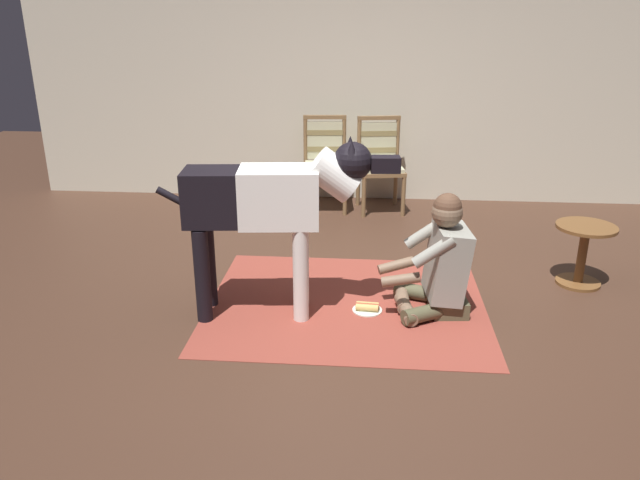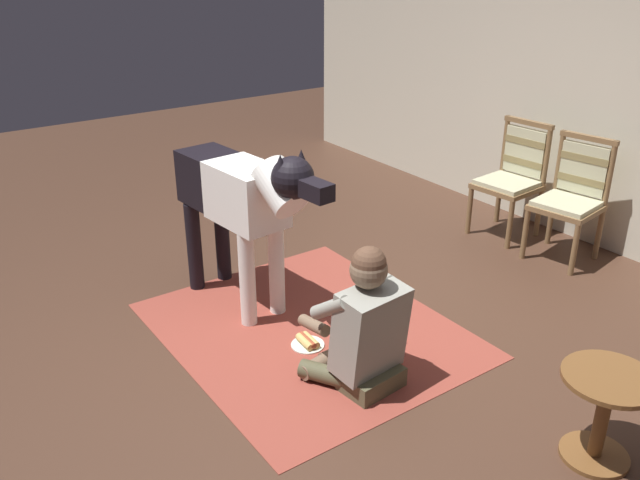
% 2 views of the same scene
% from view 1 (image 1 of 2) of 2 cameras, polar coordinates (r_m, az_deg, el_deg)
% --- Properties ---
extents(ground_plane, '(13.19, 13.19, 0.00)m').
position_cam_1_polar(ground_plane, '(4.35, 4.19, -6.98)').
color(ground_plane, '#452C1F').
extents(back_wall, '(7.62, 0.10, 2.60)m').
position_cam_1_polar(back_wall, '(6.86, 4.84, 14.54)').
color(back_wall, beige).
rests_on(back_wall, ground).
extents(area_rug, '(2.01, 1.71, 0.01)m').
position_cam_1_polar(area_rug, '(4.51, 2.44, -5.89)').
color(area_rug, brown).
rests_on(area_rug, ground).
extents(dining_chair_left_of_pair, '(0.50, 0.50, 0.98)m').
position_cam_1_polar(dining_chair_left_of_pair, '(6.58, 0.43, 7.65)').
color(dining_chair_left_of_pair, brown).
rests_on(dining_chair_left_of_pair, ground).
extents(dining_chair_right_of_pair, '(0.53, 0.53, 0.98)m').
position_cam_1_polar(dining_chair_right_of_pair, '(6.56, 5.58, 7.52)').
color(dining_chair_right_of_pair, brown).
rests_on(dining_chair_right_of_pair, ground).
extents(person_sitting_on_floor, '(0.65, 0.58, 0.87)m').
position_cam_1_polar(person_sitting_on_floor, '(4.33, 11.08, -2.24)').
color(person_sitting_on_floor, brown).
rests_on(person_sitting_on_floor, ground).
extents(large_dog, '(1.62, 0.42, 1.25)m').
position_cam_1_polar(large_dog, '(4.09, -4.69, 3.49)').
color(large_dog, white).
rests_on(large_dog, ground).
extents(hot_dog_on_plate, '(0.21, 0.21, 0.06)m').
position_cam_1_polar(hot_dog_on_plate, '(4.40, 4.39, -6.32)').
color(hot_dog_on_plate, silver).
rests_on(hot_dog_on_plate, ground).
extents(round_side_table, '(0.45, 0.45, 0.49)m').
position_cam_1_polar(round_side_table, '(5.12, 23.34, -0.78)').
color(round_side_table, brown).
rests_on(round_side_table, ground).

